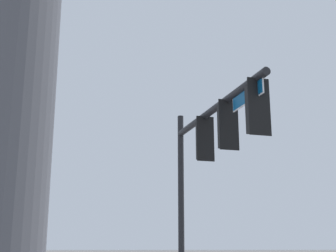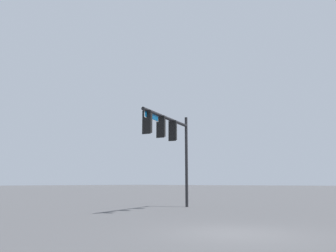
% 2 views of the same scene
% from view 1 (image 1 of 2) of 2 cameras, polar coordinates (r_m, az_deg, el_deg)
% --- Properties ---
extents(signal_pole_near, '(5.97, 1.64, 6.08)m').
position_cam_1_polar(signal_pole_near, '(12.87, 5.28, -2.22)').
color(signal_pole_near, black).
rests_on(signal_pole_near, ground_plane).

